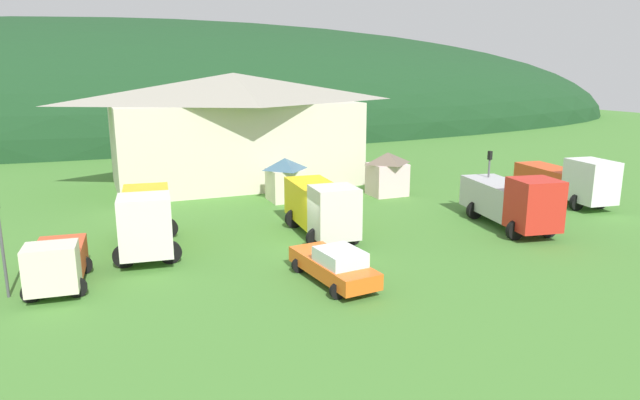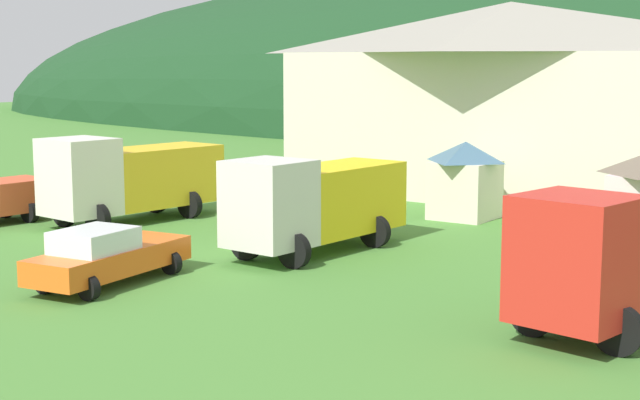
# 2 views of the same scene
# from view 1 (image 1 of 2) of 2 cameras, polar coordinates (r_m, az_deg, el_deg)

# --- Properties ---
(ground_plane) EXTENTS (200.00, 200.00, 0.00)m
(ground_plane) POSITION_cam_1_polar(r_m,az_deg,el_deg) (30.02, -1.28, -4.82)
(ground_plane) COLOR #477F33
(forested_hill_backdrop) EXTENTS (178.54, 60.00, 33.09)m
(forested_hill_backdrop) POSITION_cam_1_polar(r_m,az_deg,el_deg) (93.48, -16.23, 6.93)
(forested_hill_backdrop) COLOR #193D1E
(forested_hill_backdrop) RESTS_ON ground
(depot_building) EXTENTS (20.38, 10.69, 8.93)m
(depot_building) POSITION_cam_1_polar(r_m,az_deg,el_deg) (46.76, -8.58, 7.28)
(depot_building) COLOR beige
(depot_building) RESTS_ON ground
(play_shed_cream) EXTENTS (2.45, 2.57, 3.08)m
(play_shed_cream) POSITION_cam_1_polar(r_m,az_deg,el_deg) (40.34, -3.55, 2.16)
(play_shed_cream) COLOR beige
(play_shed_cream) RESTS_ON ground
(play_shed_pink) EXTENTS (2.78, 2.41, 3.23)m
(play_shed_pink) POSITION_cam_1_polar(r_m,az_deg,el_deg) (42.31, 6.81, 2.71)
(play_shed_pink) COLOR beige
(play_shed_pink) RESTS_ON ground
(light_truck_cream) EXTENTS (2.78, 4.92, 2.31)m
(light_truck_cream) POSITION_cam_1_polar(r_m,az_deg,el_deg) (26.77, -25.06, -5.74)
(light_truck_cream) COLOR beige
(light_truck_cream) RESTS_ON ground
(heavy_rig_striped) EXTENTS (3.70, 7.56, 3.41)m
(heavy_rig_striped) POSITION_cam_1_polar(r_m,az_deg,el_deg) (30.27, -17.14, -1.72)
(heavy_rig_striped) COLOR silver
(heavy_rig_striped) RESTS_ON ground
(flatbed_truck_yellow) EXTENTS (3.38, 7.16, 3.24)m
(flatbed_truck_yellow) POSITION_cam_1_polar(r_m,az_deg,el_deg) (31.64, 0.14, -0.59)
(flatbed_truck_yellow) COLOR silver
(flatbed_truck_yellow) RESTS_ON ground
(crane_truck_red) EXTENTS (3.92, 7.92, 3.36)m
(crane_truck_red) POSITION_cam_1_polar(r_m,az_deg,el_deg) (35.07, 18.80, -0.02)
(crane_truck_red) COLOR red
(crane_truck_red) RESTS_ON ground
(heavy_rig_white) EXTENTS (3.61, 8.65, 3.34)m
(heavy_rig_white) POSITION_cam_1_polar(r_m,az_deg,el_deg) (43.26, 23.87, 1.90)
(heavy_rig_white) COLOR white
(heavy_rig_white) RESTS_ON ground
(service_pickup_orange) EXTENTS (2.63, 5.38, 1.66)m
(service_pickup_orange) POSITION_cam_1_polar(r_m,az_deg,el_deg) (24.98, 1.47, -6.57)
(service_pickup_orange) COLOR orange
(service_pickup_orange) RESTS_ON ground
(traffic_light_west) EXTENTS (0.20, 0.32, 4.33)m
(traffic_light_west) POSITION_cam_1_polar(r_m,az_deg,el_deg) (26.26, -29.54, -3.18)
(traffic_light_west) COLOR #4C4C51
(traffic_light_west) RESTS_ON ground
(traffic_light_east) EXTENTS (0.20, 0.32, 4.17)m
(traffic_light_east) POSITION_cam_1_polar(r_m,az_deg,el_deg) (37.60, 16.65, 2.33)
(traffic_light_east) COLOR #4C4C51
(traffic_light_east) RESTS_ON ground
(traffic_cone_near_pickup) EXTENTS (0.36, 0.36, 0.59)m
(traffic_cone_near_pickup) POSITION_cam_1_polar(r_m,az_deg,el_deg) (28.66, -14.62, -6.13)
(traffic_cone_near_pickup) COLOR orange
(traffic_cone_near_pickup) RESTS_ON ground
(traffic_cone_mid_row) EXTENTS (0.36, 0.36, 0.56)m
(traffic_cone_mid_row) POSITION_cam_1_polar(r_m,az_deg,el_deg) (27.31, -1.28, -6.66)
(traffic_cone_mid_row) COLOR orange
(traffic_cone_mid_row) RESTS_ON ground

